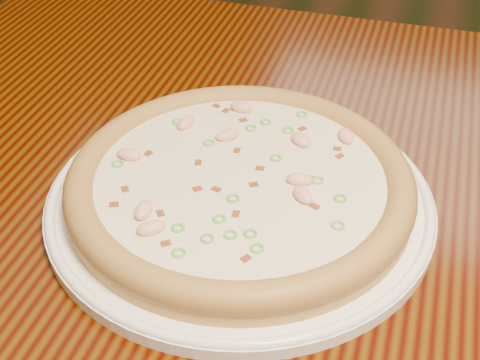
# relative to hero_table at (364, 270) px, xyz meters

# --- Properties ---
(ground) EXTENTS (9.00, 9.00, 0.00)m
(ground) POSITION_rel_hero_table_xyz_m (-0.03, 0.87, -0.65)
(ground) COLOR black
(hero_table) EXTENTS (1.20, 0.80, 0.75)m
(hero_table) POSITION_rel_hero_table_xyz_m (0.00, 0.00, 0.00)
(hero_table) COLOR black
(hero_table) RESTS_ON ground
(plate) EXTENTS (0.36, 0.36, 0.02)m
(plate) POSITION_rel_hero_table_xyz_m (-0.12, -0.05, 0.11)
(plate) COLOR white
(plate) RESTS_ON hero_table
(pizza) EXTENTS (0.32, 0.32, 0.03)m
(pizza) POSITION_rel_hero_table_xyz_m (-0.12, -0.05, 0.13)
(pizza) COLOR #BD9046
(pizza) RESTS_ON plate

